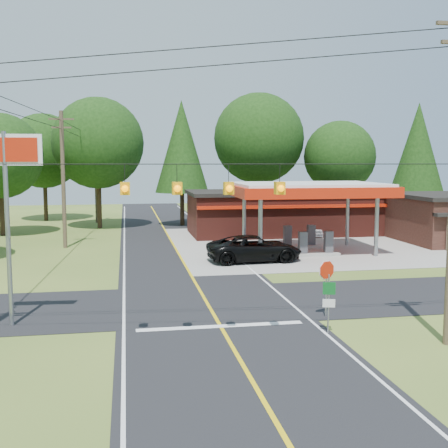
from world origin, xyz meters
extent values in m
plane|color=#466323|center=(0.00, 0.00, 0.00)|extent=(120.00, 120.00, 0.00)
cube|color=black|center=(0.00, 0.00, 0.01)|extent=(8.00, 120.00, 0.02)
cube|color=black|center=(0.00, 0.00, 0.01)|extent=(70.00, 7.00, 0.02)
cube|color=yellow|center=(0.00, 0.00, 0.03)|extent=(0.15, 110.00, 0.00)
cylinder|color=gray|center=(5.00, 10.50, 2.10)|extent=(0.28, 0.28, 4.20)
cylinder|color=gray|center=(5.00, 15.50, 2.10)|extent=(0.28, 0.28, 4.20)
cylinder|color=gray|center=(13.00, 10.50, 2.10)|extent=(0.28, 0.28, 4.20)
cylinder|color=gray|center=(13.00, 15.50, 2.10)|extent=(0.28, 0.28, 4.20)
cube|color=#BA1F09|center=(9.00, 13.00, 4.35)|extent=(10.60, 7.40, 0.70)
cube|color=white|center=(9.00, 13.00, 4.75)|extent=(10.00, 7.00, 0.25)
cube|color=#9E9B93|center=(9.00, 11.20, 0.13)|extent=(3.20, 0.90, 0.22)
cube|color=#3F3F44|center=(8.10, 11.20, 0.95)|extent=(0.55, 0.45, 1.50)
cube|color=#3F3F44|center=(9.90, 11.20, 0.95)|extent=(0.55, 0.45, 1.50)
cube|color=#9E9B93|center=(9.00, 14.80, 0.13)|extent=(3.20, 0.90, 0.22)
cube|color=#3F3F44|center=(8.10, 14.80, 0.95)|extent=(0.55, 0.45, 1.50)
cube|color=#3F3F44|center=(9.90, 14.80, 0.95)|extent=(0.55, 0.45, 1.50)
cube|color=#541F18|center=(10.00, 23.00, 1.75)|extent=(16.00, 7.00, 3.50)
cube|color=black|center=(10.00, 23.00, 3.65)|extent=(16.40, 7.40, 0.30)
cube|color=#BA1F09|center=(10.00, 19.40, 2.70)|extent=(16.00, 0.50, 0.25)
cylinder|color=#473828|center=(-8.00, 18.00, 5.00)|extent=(0.30, 0.30, 10.00)
cube|color=#473828|center=(-8.00, 18.00, 9.40)|extent=(1.80, 0.12, 0.12)
cube|color=#473828|center=(-8.00, 18.00, 8.80)|extent=(1.40, 0.12, 0.12)
cylinder|color=#473828|center=(-6.50, 35.00, 4.75)|extent=(0.30, 0.30, 9.50)
cube|color=orange|center=(-3.55, -5.70, 5.50)|extent=(0.32, 0.32, 0.42)
cube|color=orange|center=(-1.85, -5.90, 5.50)|extent=(0.32, 0.32, 0.42)
cube|color=orange|center=(-0.15, -6.10, 5.50)|extent=(0.32, 0.32, 0.42)
cube|color=orange|center=(1.55, -6.30, 5.50)|extent=(0.32, 0.32, 0.42)
cylinder|color=#332316|center=(-14.00, 26.00, 1.98)|extent=(0.44, 0.44, 3.96)
sphere|color=black|center=(-14.00, 26.00, 6.82)|extent=(7.26, 7.26, 7.26)
cylinder|color=#332316|center=(-6.00, 30.00, 2.34)|extent=(0.44, 0.44, 4.68)
sphere|color=black|center=(-6.00, 30.00, 8.06)|extent=(8.58, 8.58, 8.58)
cylinder|color=#332316|center=(2.00, 31.00, 2.16)|extent=(0.44, 0.44, 4.32)
cone|color=black|center=(2.00, 31.00, 7.80)|extent=(5.28, 5.28, 9.00)
cylinder|color=#332316|center=(10.00, 32.00, 2.52)|extent=(0.44, 0.44, 5.04)
sphere|color=black|center=(10.00, 32.00, 8.68)|extent=(9.24, 9.24, 9.24)
cylinder|color=#332316|center=(18.00, 30.00, 1.98)|extent=(0.44, 0.44, 3.96)
sphere|color=black|center=(18.00, 30.00, 6.82)|extent=(7.26, 7.26, 7.26)
cylinder|color=#332316|center=(26.00, 29.00, 2.16)|extent=(0.44, 0.44, 4.32)
cone|color=black|center=(26.00, 29.00, 7.80)|extent=(5.28, 5.28, 9.00)
cylinder|color=#332316|center=(-12.00, 38.00, 2.16)|extent=(0.44, 0.44, 4.32)
sphere|color=black|center=(-12.00, 38.00, 7.44)|extent=(7.92, 7.92, 7.92)
imported|color=black|center=(4.50, 10.00, 0.84)|extent=(6.37, 6.37, 1.67)
imported|color=white|center=(12.00, 21.00, 0.66)|extent=(4.39, 4.39, 1.31)
cylinder|color=gray|center=(-8.00, -2.07, 3.76)|extent=(0.18, 0.18, 7.51)
cube|color=white|center=(-8.00, -2.07, 6.82)|extent=(2.79, 0.29, 1.18)
cube|color=#BA1F09|center=(-8.00, -2.12, 6.82)|extent=(2.45, 0.25, 0.91)
cylinder|color=gray|center=(4.50, -3.00, 1.14)|extent=(0.07, 0.07, 2.28)
cylinder|color=gray|center=(3.80, -5.13, 1.12)|extent=(0.06, 0.06, 2.25)
cube|color=#0C591E|center=(3.80, -5.17, 1.73)|extent=(0.45, 0.16, 0.46)
cube|color=white|center=(3.80, -5.17, 1.17)|extent=(0.45, 0.16, 0.31)
camera|label=1|loc=(-3.54, -24.46, 6.41)|focal=45.00mm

